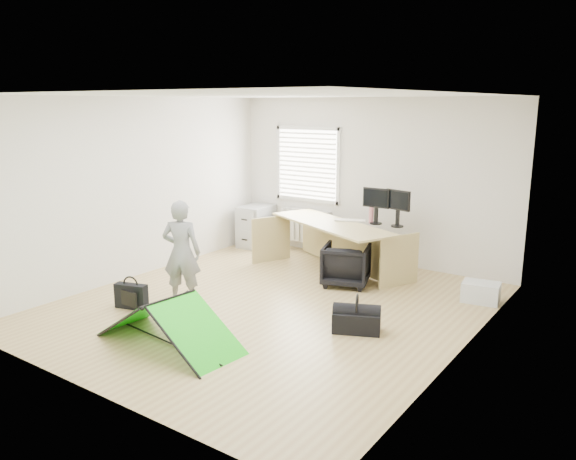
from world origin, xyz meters
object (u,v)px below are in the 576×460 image
Objects in this scene: laptop_bag at (131,296)px; monitor_right at (398,213)px; desk at (330,248)px; kite at (169,322)px; person at (182,252)px; filing_cabinet at (256,226)px; duffel_bag at (356,322)px; thermos at (371,215)px; storage_crate at (481,292)px; monitor_left at (376,211)px; office_chair at (346,265)px.

monitor_right is at bearing 37.38° from laptop_bag.
desk is 1.38× the size of kite.
person is 3.21× the size of laptop_bag.
duffel_bag is (3.43, -2.48, -0.26)m from filing_cabinet.
thermos is 2.02m from storage_crate.
kite is (1.90, -3.98, -0.12)m from filing_cabinet.
monitor_left reaches higher than laptop_bag.
monitor_left is 0.64× the size of office_chair.
thermos is 3.78m from kite.
thermos is 0.19× the size of person.
desk is at bearing 48.26° from laptop_bag.
laptop_bag is (-0.41, -0.53, -0.53)m from person.
duffel_bag is at bearing -115.46° from storage_crate.
duffel_bag is (1.53, 1.50, -0.14)m from kite.
kite is (-0.07, -3.34, -0.14)m from desk.
filing_cabinet is 1.79× the size of monitor_left.
thermos is at bearing 173.38° from monitor_left.
monitor_left is 1.01m from office_chair.
storage_crate is at bearing 20.92° from laptop_bag.
laptop_bag is at bearing 163.55° from kite.
storage_crate is 2.05m from duffel_bag.
monitor_left is 0.77× the size of duffel_bag.
duffel_bag is at bearing 50.08° from kite.
person is 2.93× the size of storage_crate.
desk is 2.37m from duffel_bag.
desk reaches higher than laptop_bag.
filing_cabinet is at bearing 172.99° from monitor_left.
laptop_bag is (-1.82, -3.18, -0.77)m from thermos.
desk is at bearing -21.16° from filing_cabinet.
kite is 3.09× the size of duffel_bag.
office_chair is at bearing 99.14° from duffel_bag.
office_chair reaches higher than laptop_bag.
filing_cabinet reaches higher than office_chair.
desk is 3.52× the size of office_chair.
monitor_right is 0.78× the size of duffel_bag.
storage_crate is (1.82, -0.33, -0.79)m from thermos.
desk is 5.50× the size of monitor_left.
thermos reaches higher than office_chair.
kite is 1.33m from laptop_bag.
filing_cabinet reaches higher than kite.
thermos reaches higher than laptop_bag.
desk is 1.68× the size of person.
office_chair is 3.00m from kite.
duffel_bag is at bearing -63.54° from monitor_right.
desk is 3.13m from laptop_bag.
office_chair is (-0.10, -0.72, -0.70)m from monitor_left.
storage_crate is at bearing -10.53° from monitor_left.
person is (-0.89, -2.31, 0.30)m from desk.
desk is 4.92× the size of storage_crate.
thermos is 0.15× the size of kite.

